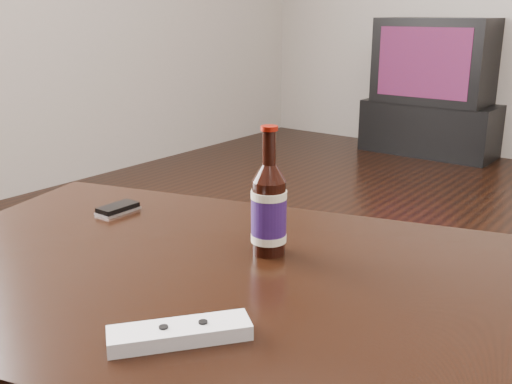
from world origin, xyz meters
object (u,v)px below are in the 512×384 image
Objects in this scene: tv at (437,61)px; phone at (118,209)px; tv_stand at (431,127)px; remote at (180,333)px; beer_bottle at (269,210)px; coffee_table at (251,312)px.

tv is 3.16m from phone.
tv_stand is 4.63× the size of remote.
beer_bottle is 0.42m from phone.
phone is at bearing 168.19° from coffee_table.
tv_stand is 3.60× the size of beer_bottle.
tv_stand is at bearing 105.74° from beer_bottle.
tv_stand is at bearing 90.00° from tv.
tv is 3.23m from beer_bottle.
coffee_table is at bearing -73.57° from tv_stand.
coffee_table is 0.24m from remote.
beer_bottle is at bearing 1.98° from phone.
tv reaches higher than beer_bottle.
tv reaches higher than phone.
coffee_table is 15.62× the size of phone.
beer_bottle is at bearing -73.73° from tv_stand.
tv is 7.68× the size of phone.
beer_bottle is 0.35m from remote.
remote is at bearing -31.97° from phone.
remote is (0.50, -0.32, 0.00)m from phone.
phone is (-0.42, -0.01, -0.08)m from beer_bottle.
beer_bottle is (0.88, -3.11, 0.41)m from tv_stand.
phone reaches higher than tv_stand.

